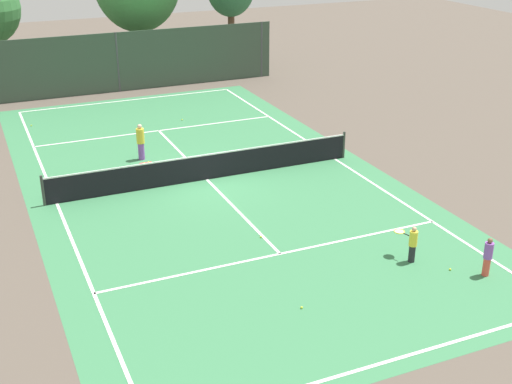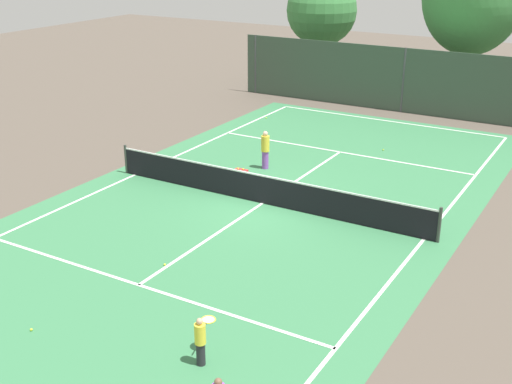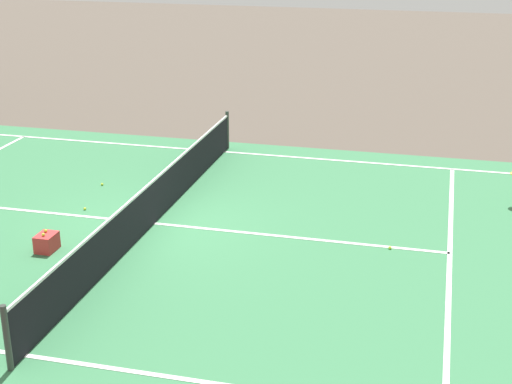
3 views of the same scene
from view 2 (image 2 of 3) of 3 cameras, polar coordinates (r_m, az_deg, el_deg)
The scene contains 14 objects.
ground_plane at distance 22.11m, azimuth 0.59°, elevation -0.97°, with size 80.00×80.00×0.00m, color brown.
court_surface at distance 22.11m, azimuth 0.59°, elevation -0.97°, with size 13.00×25.00×0.01m.
tennis_net at distance 21.92m, azimuth 0.59°, elevation 0.26°, with size 11.90×0.10×1.10m.
perimeter_fence at distance 34.02m, azimuth 12.58°, elevation 9.37°, with size 18.00×0.12×3.20m.
tree_0 at distance 39.23m, azimuth 5.69°, elevation 15.30°, with size 4.02×4.02×6.32m.
player_0 at distance 25.15m, azimuth 0.81°, elevation 3.69°, with size 0.32×0.32×1.48m.
player_1 at distance 14.07m, azimuth -4.77°, elevation -12.56°, with size 0.46×0.82×1.12m.
ball_crate at distance 24.21m, azimuth -1.36°, elevation 1.52°, with size 0.48×0.36×0.43m.
tennis_ball_0 at distance 16.17m, azimuth -18.80°, elevation -11.17°, with size 0.07×0.07×0.07m, color #CCE533.
tennis_ball_1 at distance 23.09m, azimuth 7.64°, elevation -0.08°, with size 0.07×0.07×0.07m, color #CCE533.
tennis_ball_3 at distance 32.35m, azimuth 0.89°, elevation 6.41°, with size 0.07×0.07×0.07m, color #CCE533.
tennis_ball_4 at distance 27.99m, azimuth 10.91°, elevation 3.60°, with size 0.07×0.07×0.07m, color #CCE533.
tennis_ball_5 at distance 23.45m, azimuth 3.63°, elevation 0.41°, with size 0.07×0.07×0.07m, color #CCE533.
tennis_ball_6 at distance 18.24m, azimuth -7.87°, elevation -6.21°, with size 0.07×0.07×0.07m, color #CCE533.
Camera 2 is at (10.15, -17.74, 8.45)m, focal length 46.40 mm.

